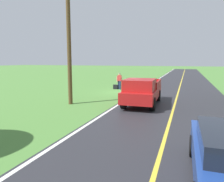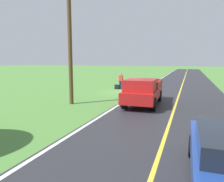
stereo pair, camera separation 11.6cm
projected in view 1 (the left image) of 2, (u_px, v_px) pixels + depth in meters
name	position (u px, v px, depth m)	size (l,w,h in m)	color
ground_plane	(127.00, 92.00, 20.56)	(200.00, 200.00, 0.00)	#4C7F38
road_surface	(178.00, 94.00, 19.02)	(7.61, 120.00, 0.00)	#28282D
lane_edge_line	(138.00, 92.00, 20.21)	(0.16, 117.60, 0.00)	silver
lane_centre_line	(178.00, 94.00, 19.02)	(0.14, 117.60, 0.00)	gold
hitchhiker_walking	(120.00, 80.00, 22.33)	(0.62, 0.51, 1.75)	navy
suitcase_carried	(115.00, 87.00, 22.47)	(0.20, 0.46, 0.48)	black
pickup_truck_passing	(142.00, 91.00, 14.37)	(2.21, 5.45, 1.82)	#B21919
utility_pole_roadside	(69.00, 46.00, 14.29)	(0.28, 0.28, 7.88)	brown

